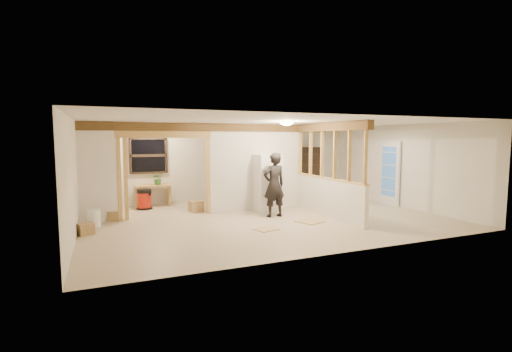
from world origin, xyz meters
name	(u,v)px	position (x,y,z in m)	size (l,w,h in m)	color
floor	(267,218)	(0.00, 0.00, -0.01)	(9.00, 6.50, 0.01)	#BCA88C
ceiling	(267,122)	(0.00, 0.00, 2.50)	(9.00, 6.50, 0.01)	white
wall_back	(228,163)	(0.00, 3.25, 1.25)	(9.00, 0.01, 2.50)	silver
wall_front	(342,185)	(0.00, -3.25, 1.25)	(9.00, 0.01, 2.50)	silver
wall_left	(74,178)	(-4.50, 0.00, 1.25)	(0.01, 6.50, 2.50)	silver
wall_right	(401,166)	(4.50, 0.00, 1.25)	(0.01, 6.50, 2.50)	silver
partition_left_stub	(98,172)	(-4.05, 1.20, 1.25)	(0.90, 0.12, 2.50)	silver
partition_center	(256,167)	(0.20, 1.20, 1.25)	(2.80, 0.12, 2.50)	silver
doorway_frame	(166,176)	(-2.40, 1.20, 1.10)	(2.46, 0.14, 2.20)	tan
header_beam_back	(216,127)	(-1.00, 1.20, 2.38)	(7.00, 0.18, 0.22)	brown
header_beam_right	(329,127)	(1.60, -0.40, 2.38)	(0.18, 3.30, 0.22)	brown
pony_wall	(328,198)	(1.60, -0.40, 0.50)	(0.12, 3.20, 1.00)	silver
stud_partition	(328,154)	(1.60, -0.40, 1.66)	(0.14, 3.20, 1.32)	tan
window_back	(149,156)	(-2.60, 3.17, 1.55)	(1.12, 0.10, 1.10)	black
french_door	(389,173)	(4.42, 0.40, 1.00)	(0.12, 0.86, 2.00)	white
ceiling_dome_main	(287,122)	(0.30, -0.50, 2.48)	(0.36, 0.36, 0.16)	#FFEABF
ceiling_dome_util	(155,124)	(-2.50, 2.30, 2.48)	(0.32, 0.32, 0.14)	#FFEABF
hanging_bulb	(177,135)	(-2.00, 1.60, 2.18)	(0.07, 0.07, 0.07)	#FFD88C
refrigerator	(267,183)	(0.38, 0.81, 0.81)	(0.67, 0.65, 1.63)	white
woman	(274,185)	(0.25, 0.08, 0.86)	(0.63, 0.41, 1.72)	black
work_table	(153,195)	(-2.52, 2.94, 0.33)	(1.05, 0.52, 0.66)	tan
potted_plant	(158,179)	(-2.37, 2.91, 0.85)	(0.35, 0.30, 0.39)	#377734
shop_vac	(144,199)	(-2.83, 2.51, 0.30)	(0.46, 0.46, 0.60)	#B21C0D
bookshelf	(308,171)	(3.03, 3.03, 0.88)	(0.88, 0.29, 1.76)	black
bucket	(93,218)	(-4.18, 0.68, 0.20)	(0.32, 0.32, 0.40)	white
box_util_a	(196,206)	(-1.51, 1.55, 0.15)	(0.36, 0.31, 0.31)	#A78550
box_util_b	(115,216)	(-3.69, 1.19, 0.13)	(0.27, 0.27, 0.25)	#A78550
box_front	(86,229)	(-4.32, -0.05, 0.12)	(0.30, 0.25, 0.25)	#A78550
floor_panel_near	(310,221)	(0.81, -0.82, 0.01)	(0.56, 0.56, 0.02)	tan
floor_panel_far	(267,229)	(-0.51, -1.12, 0.01)	(0.51, 0.41, 0.02)	tan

